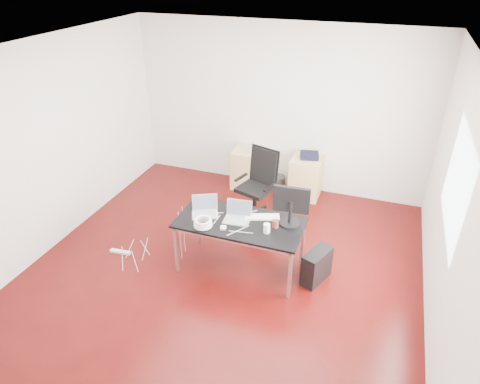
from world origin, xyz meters
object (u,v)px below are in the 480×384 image
(desk, at_px, (240,225))
(pc_tower, at_px, (317,266))
(filing_cabinet_left, at_px, (248,168))
(filing_cabinet_right, at_px, (306,177))
(office_chair, at_px, (258,181))

(desk, bearing_deg, pc_tower, 4.97)
(filing_cabinet_left, bearing_deg, pc_tower, -52.10)
(desk, bearing_deg, filing_cabinet_right, 79.66)
(filing_cabinet_right, relative_size, pc_tower, 1.56)
(desk, height_order, filing_cabinet_left, desk)
(pc_tower, bearing_deg, filing_cabinet_right, 127.51)
(desk, xyz_separation_m, filing_cabinet_left, (-0.64, 2.19, -0.33))
(desk, distance_m, pc_tower, 1.10)
(filing_cabinet_left, bearing_deg, desk, -73.74)
(filing_cabinet_left, relative_size, pc_tower, 1.56)
(pc_tower, bearing_deg, desk, -153.42)
(desk, height_order, pc_tower, desk)
(desk, bearing_deg, office_chair, 97.73)
(filing_cabinet_right, bearing_deg, office_chair, -124.43)
(filing_cabinet_right, xyz_separation_m, pc_tower, (0.60, -2.10, -0.13))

